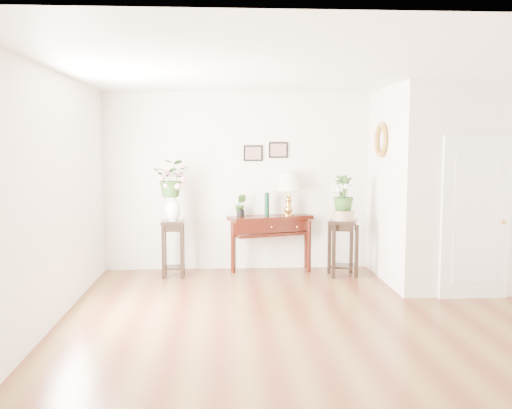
{
  "coord_description": "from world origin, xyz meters",
  "views": [
    {
      "loc": [
        -1.16,
        -6.28,
        1.98
      ],
      "look_at": [
        -0.69,
        1.3,
        1.18
      ],
      "focal_mm": 40.0,
      "sensor_mm": 36.0,
      "label": 1
    }
  ],
  "objects": [
    {
      "name": "wall_back",
      "position": [
        0.0,
        2.75,
        1.4
      ],
      "size": [
        6.0,
        0.02,
        2.8
      ],
      "primitive_type": "cube",
      "color": "white",
      "rests_on": "ground"
    },
    {
      "name": "wall_front",
      "position": [
        0.0,
        -2.75,
        1.4
      ],
      "size": [
        6.0,
        0.02,
        2.8
      ],
      "primitive_type": "cube",
      "color": "white",
      "rests_on": "ground"
    },
    {
      "name": "wall_ornament",
      "position": [
        1.16,
        1.9,
        2.05
      ],
      "size": [
        0.07,
        0.51,
        0.51
      ],
      "primitive_type": "torus",
      "rotation": [
        0.0,
        1.57,
        0.0
      ],
      "color": "#A16830",
      "rests_on": "partition"
    },
    {
      "name": "floor",
      "position": [
        0.0,
        0.0,
        0.0
      ],
      "size": [
        6.0,
        5.5,
        0.02
      ],
      "primitive_type": "cube",
      "color": "brown",
      "rests_on": "ground"
    },
    {
      "name": "green_vase",
      "position": [
        -0.44,
        2.57,
        1.04
      ],
      "size": [
        0.1,
        0.1,
        0.37
      ],
      "primitive_type": "cylinder",
      "rotation": [
        0.0,
        0.0,
        0.39
      ],
      "color": "black",
      "rests_on": "console_table"
    },
    {
      "name": "porcelain_vase",
      "position": [
        -1.88,
        2.22,
        1.08
      ],
      "size": [
        0.26,
        0.26,
        0.4
      ],
      "primitive_type": null,
      "rotation": [
        0.0,
        0.0,
        0.14
      ],
      "color": "silver",
      "rests_on": "plant_stand_a"
    },
    {
      "name": "partition",
      "position": [
        2.1,
        1.77,
        1.4
      ],
      "size": [
        1.8,
        1.95,
        2.8
      ],
      "primitive_type": "cube",
      "color": "white",
      "rests_on": "floor"
    },
    {
      "name": "ceramic_bowl",
      "position": [
        0.67,
        2.12,
        0.93
      ],
      "size": [
        0.38,
        0.38,
        0.14
      ],
      "primitive_type": "cylinder",
      "rotation": [
        0.0,
        0.0,
        0.19
      ],
      "color": "tan",
      "rests_on": "plant_stand_b"
    },
    {
      "name": "art_print_right",
      "position": [
        -0.25,
        2.73,
        1.9
      ],
      "size": [
        0.3,
        0.02,
        0.25
      ],
      "primitive_type": "cube",
      "color": "black",
      "rests_on": "wall_back"
    },
    {
      "name": "narcissus",
      "position": [
        0.67,
        2.12,
        1.25
      ],
      "size": [
        0.35,
        0.35,
        0.56
      ],
      "primitive_type": "imported",
      "rotation": [
        0.0,
        0.0,
        0.12
      ],
      "color": "#284C1B",
      "rests_on": "ceramic_bowl"
    },
    {
      "name": "console_table",
      "position": [
        -0.39,
        2.57,
        0.44
      ],
      "size": [
        1.38,
        0.83,
        0.87
      ],
      "primitive_type": "cube",
      "rotation": [
        0.0,
        0.0,
        0.32
      ],
      "color": "#401208",
      "rests_on": "floor"
    },
    {
      "name": "potted_plant",
      "position": [
        -0.85,
        2.57,
        1.04
      ],
      "size": [
        0.21,
        0.18,
        0.33
      ],
      "primitive_type": "imported",
      "rotation": [
        0.0,
        0.0,
        -0.23
      ],
      "color": "#284C1B",
      "rests_on": "console_table"
    },
    {
      "name": "plant_stand_b",
      "position": [
        0.67,
        2.12,
        0.43
      ],
      "size": [
        0.51,
        0.51,
        0.85
      ],
      "primitive_type": "cube",
      "rotation": [
        0.0,
        0.0,
        -0.32
      ],
      "color": "#2C211B",
      "rests_on": "floor"
    },
    {
      "name": "lily_arrangement",
      "position": [
        -1.88,
        2.22,
        1.53
      ],
      "size": [
        0.6,
        0.55,
        0.56
      ],
      "primitive_type": "imported",
      "rotation": [
        0.0,
        0.0,
        -0.25
      ],
      "color": "#284C1B",
      "rests_on": "porcelain_vase"
    },
    {
      "name": "wall_left",
      "position": [
        -3.0,
        0.0,
        1.4
      ],
      "size": [
        0.02,
        5.5,
        2.8
      ],
      "primitive_type": "cube",
      "color": "white",
      "rests_on": "ground"
    },
    {
      "name": "ceiling",
      "position": [
        0.0,
        0.0,
        2.8
      ],
      "size": [
        6.0,
        5.5,
        0.02
      ],
      "primitive_type": "cube",
      "color": "white",
      "rests_on": "ground"
    },
    {
      "name": "table_lamp",
      "position": [
        -0.1,
        2.57,
        1.22
      ],
      "size": [
        0.5,
        0.5,
        0.68
      ],
      "primitive_type": "cube",
      "rotation": [
        0.0,
        0.0,
        0.35
      ],
      "color": "#B48738",
      "rests_on": "console_table"
    },
    {
      "name": "art_print_left",
      "position": [
        -0.65,
        2.73,
        1.85
      ],
      "size": [
        0.3,
        0.02,
        0.25
      ],
      "primitive_type": "cube",
      "color": "black",
      "rests_on": "wall_back"
    },
    {
      "name": "plant_stand_a",
      "position": [
        -1.88,
        2.22,
        0.43
      ],
      "size": [
        0.33,
        0.33,
        0.85
      ],
      "primitive_type": "cube",
      "rotation": [
        0.0,
        0.0,
        -0.01
      ],
      "color": "#2C211B",
      "rests_on": "floor"
    },
    {
      "name": "door",
      "position": [
        2.1,
        0.78,
        1.05
      ],
      "size": [
        0.9,
        0.05,
        2.1
      ],
      "primitive_type": "cube",
      "color": "white",
      "rests_on": "floor"
    }
  ]
}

